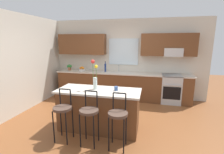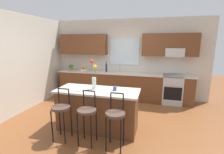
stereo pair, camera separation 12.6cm
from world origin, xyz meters
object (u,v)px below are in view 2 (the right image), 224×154
Objects in this scene: bar_stool_far at (115,116)px; bottle_olive_oil at (106,67)px; mug_ceramic at (115,88)px; potted_plant_small at (71,67)px; kitchen_island at (98,109)px; flower_vase at (94,77)px; oven_range at (172,89)px; fruit_bowl_oranges at (83,69)px; bar_stool_middle at (87,113)px; bar_stool_near at (61,110)px.

bottle_olive_oil is (-0.99, 2.73, 0.43)m from bar_stool_far.
potted_plant_small is (-2.18, 2.10, 0.08)m from mug_ceramic.
flower_vase is at bearing 151.80° from kitchen_island.
fruit_bowl_oranges reaches higher than oven_range.
mug_ceramic is (-0.17, 0.63, 0.33)m from bar_stool_far.
bar_stool_middle is 3.05m from fruit_bowl_oranges.
fruit_bowl_oranges reaches higher than bar_stool_far.
bottle_olive_oil is 1.36m from potted_plant_small.
fruit_bowl_oranges is at bearing 115.69° from bar_stool_middle.
oven_range is 0.88× the size of bar_stool_far.
oven_range is 1.41× the size of flower_vase.
bar_stool_near is 2.77m from bottle_olive_oil.
mug_ceramic reaches higher than oven_range.
bar_stool_near is 1.00× the size of bar_stool_far.
oven_range is 2.87m from flower_vase.
kitchen_island is 0.60m from bar_stool_middle.
flower_vase is 2.44m from fruit_bowl_oranges.
bar_stool_far is at bearing -70.03° from bottle_olive_oil.
kitchen_island is at bearing 133.48° from bar_stool_far.
bar_stool_middle is (0.00, -0.58, 0.17)m from kitchen_island.
oven_range is at bearing 50.52° from kitchen_island.
bar_stool_far is 1.60× the size of flower_vase.
fruit_bowl_oranges is at bearing 128.92° from mug_ceramic.
bar_stool_middle reaches higher than kitchen_island.
kitchen_island is 2.79× the size of flower_vase.
kitchen_island is 2.58m from fruit_bowl_oranges.
oven_range is 2.97m from bar_stool_far.
oven_range is at bearing -0.40° from potted_plant_small.
potted_plant_small is at bearing 179.60° from oven_range.
bar_stool_near is at bearing -125.89° from flower_vase.
oven_range is 10.22× the size of mug_ceramic.
bar_stool_middle is 1.00× the size of bar_stool_far.
fruit_bowl_oranges reaches higher than mug_ceramic.
oven_range is 3.83× the size of fruit_bowl_oranges.
potted_plant_small reaches higher than bar_stool_middle.
bar_stool_near and bar_stool_middle have the same top height.
mug_ceramic is (0.38, 0.05, 0.50)m from kitchen_island.
flower_vase is (0.46, 0.63, 0.56)m from bar_stool_near.
kitchen_island is 1.75× the size of bar_stool_middle.
kitchen_island is at bearing -58.59° from fruit_bowl_oranges.
mug_ceramic is 0.43× the size of potted_plant_small.
potted_plant_small reaches higher than bar_stool_far.
fruit_bowl_oranges is at bearing 105.65° from bar_stool_near.
bottle_olive_oil is at bearing 101.62° from kitchen_island.
kitchen_island is at bearing -28.20° from flower_vase.
oven_range is 3.11m from fruit_bowl_oranges.
flower_vase is at bearing 98.47° from bar_stool_middle.
fruit_bowl_oranges is at bearing 124.30° from bar_stool_far.
fruit_bowl_oranges is 0.66× the size of bottle_olive_oil.
bar_stool_near is 1.00× the size of bar_stool_middle.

